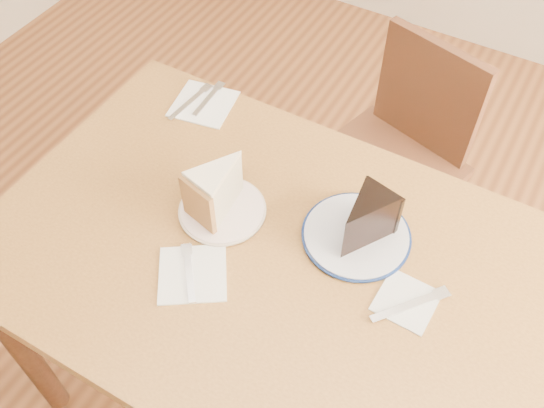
{
  "coord_description": "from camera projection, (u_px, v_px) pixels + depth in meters",
  "views": [
    {
      "loc": [
        0.36,
        -0.61,
        1.81
      ],
      "look_at": [
        -0.04,
        0.09,
        0.8
      ],
      "focal_mm": 40.0,
      "sensor_mm": 36.0,
      "label": 1
    }
  ],
  "objects": [
    {
      "name": "plate_navy",
      "position": [
        356.0,
        236.0,
        1.29
      ],
      "size": [
        0.22,
        0.22,
        0.01
      ],
      "primitive_type": "cylinder",
      "color": "silver",
      "rests_on": "table"
    },
    {
      "name": "plate_cream",
      "position": [
        222.0,
        210.0,
        1.33
      ],
      "size": [
        0.18,
        0.18,
        0.01
      ],
      "primitive_type": "cylinder",
      "color": "white",
      "rests_on": "table"
    },
    {
      "name": "fork_spare",
      "position": [
        208.0,
        99.0,
        1.56
      ],
      "size": [
        0.02,
        0.14,
        0.0
      ],
      "primitive_type": "cube",
      "rotation": [
        0.0,
        0.0,
        0.05
      ],
      "color": "silver",
      "rests_on": "napkin_spare"
    },
    {
      "name": "ground",
      "position": [
        269.0,
        391.0,
        1.86
      ],
      "size": [
        4.0,
        4.0,
        0.0
      ],
      "primitive_type": "plane",
      "color": "#4D2914",
      "rests_on": "ground"
    },
    {
      "name": "knife_spare",
      "position": [
        190.0,
        102.0,
        1.56
      ],
      "size": [
        0.03,
        0.16,
        0.0
      ],
      "primitive_type": "cube",
      "rotation": [
        0.0,
        0.0,
        -0.09
      ],
      "color": "silver",
      "rests_on": "napkin_spare"
    },
    {
      "name": "carrot_cake",
      "position": [
        221.0,
        188.0,
        1.3
      ],
      "size": [
        0.12,
        0.14,
        0.11
      ],
      "primitive_type": null,
      "rotation": [
        0.0,
        0.0,
        -0.24
      ],
      "color": "beige",
      "rests_on": "plate_cream"
    },
    {
      "name": "fork_cream",
      "position": [
        189.0,
        273.0,
        1.23
      ],
      "size": [
        0.1,
        0.12,
        0.0
      ],
      "primitive_type": "cube",
      "rotation": [
        0.0,
        0.0,
        0.69
      ],
      "color": "white",
      "rests_on": "napkin_cream"
    },
    {
      "name": "chair_far",
      "position": [
        393.0,
        158.0,
        1.85
      ],
      "size": [
        0.49,
        0.49,
        0.81
      ],
      "rotation": [
        0.0,
        0.0,
        2.86
      ],
      "color": "#351B10",
      "rests_on": "ground"
    },
    {
      "name": "napkin_navy",
      "position": [
        406.0,
        301.0,
        1.2
      ],
      "size": [
        0.12,
        0.12,
        0.0
      ],
      "primitive_type": "cube",
      "rotation": [
        0.0,
        0.0,
        -0.03
      ],
      "color": "white",
      "rests_on": "table"
    },
    {
      "name": "knife_navy",
      "position": [
        410.0,
        305.0,
        1.19
      ],
      "size": [
        0.12,
        0.14,
        0.0
      ],
      "primitive_type": "cube",
      "rotation": [
        0.0,
        0.0,
        -0.67
      ],
      "color": "silver",
      "rests_on": "napkin_navy"
    },
    {
      "name": "napkin_spare",
      "position": [
        203.0,
        104.0,
        1.56
      ],
      "size": [
        0.17,
        0.17,
        0.0
      ],
      "primitive_type": "cube",
      "rotation": [
        0.0,
        0.0,
        0.18
      ],
      "color": "white",
      "rests_on": "table"
    },
    {
      "name": "napkin_cream",
      "position": [
        193.0,
        274.0,
        1.24
      ],
      "size": [
        0.19,
        0.19,
        0.0
      ],
      "primitive_type": "cube",
      "rotation": [
        0.0,
        0.0,
        0.59
      ],
      "color": "white",
      "rests_on": "table"
    },
    {
      "name": "chocolate_cake",
      "position": [
        362.0,
        224.0,
        1.24
      ],
      "size": [
        0.12,
        0.14,
        0.1
      ],
      "primitive_type": null,
      "rotation": [
        0.0,
        0.0,
        2.92
      ],
      "color": "black",
      "rests_on": "plate_navy"
    },
    {
      "name": "table",
      "position": [
        268.0,
        278.0,
        1.35
      ],
      "size": [
        1.2,
        0.8,
        0.75
      ],
      "color": "brown",
      "rests_on": "ground"
    }
  ]
}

